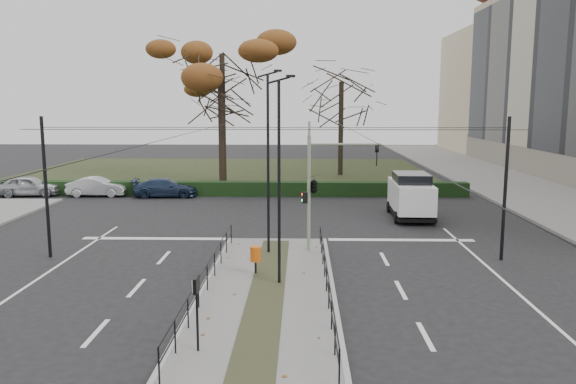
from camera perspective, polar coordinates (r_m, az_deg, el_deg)
name	(u,v)px	position (r m, az deg, el deg)	size (l,w,h in m)	color
ground	(271,272)	(22.11, -1.74, -8.15)	(140.00, 140.00, 0.00)	black
median_island	(267,292)	(19.72, -2.14, -10.09)	(4.40, 15.00, 0.14)	slate
sidewalk_east	(520,189)	(46.71, 22.49, 0.33)	(8.00, 90.00, 0.14)	slate
park	(227,172)	(53.97, -6.26, 2.00)	(38.00, 26.00, 0.10)	black
hedge	(202,188)	(40.79, -8.75, 0.36)	(38.00, 1.00, 1.00)	black
median_railing	(267,267)	(19.34, -2.18, -7.64)	(4.14, 13.24, 0.92)	black
catenary	(273,180)	(22.96, -1.56, 1.24)	(20.00, 34.00, 6.00)	black
traffic_light	(316,184)	(24.31, 2.83, 0.83)	(3.47, 1.93, 5.04)	gray
litter_bin	(255,254)	(21.30, -3.32, -6.35)	(0.41, 0.41, 1.04)	black
info_panel	(196,293)	(14.78, -9.29, -10.07)	(0.11, 0.52, 1.99)	black
streetlamp_median_near	(279,180)	(19.57, -0.87, 1.23)	(0.61, 0.13, 7.33)	black
streetlamp_median_far	(269,162)	(23.74, -1.99, 3.10)	(0.65, 0.13, 7.76)	black
parked_car_first	(29,186)	(44.02, -24.81, 0.57)	(1.74, 4.32, 1.47)	#ADAEB5
parked_car_second	(97,187)	(42.13, -18.81, 0.50)	(1.43, 4.11, 1.36)	#ADAEB5
parked_car_third	(165,188)	(40.56, -12.35, 0.43)	(1.83, 4.51, 1.31)	#1E2D47
white_van	(411,195)	(33.00, 12.37, -0.27)	(2.35, 4.99, 2.59)	white
rust_tree	(222,54)	(46.93, -6.73, 13.77)	(10.37, 10.37, 13.71)	black
bare_tree_center	(341,89)	(51.32, 5.45, 10.41)	(6.90, 6.90, 11.14)	black
bare_tree_near	(220,83)	(46.40, -6.91, 10.94)	(6.04, 6.04, 11.60)	black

